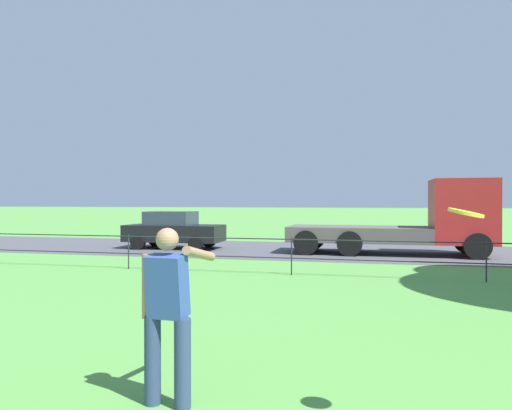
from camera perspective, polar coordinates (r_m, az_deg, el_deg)
The scene contains 6 objects.
street_strip at distance 19.38m, azimuth 14.53°, elevation -5.37°, with size 80.00×7.28×0.01m, color #4C4C51.
park_fence at distance 12.78m, azimuth 14.85°, elevation -5.36°, with size 33.46×0.04×1.00m.
person_thrower at distance 4.83m, azimuth -10.31°, elevation -12.01°, with size 0.55×0.76×1.71m.
frisbee at distance 4.13m, azimuth 23.43°, elevation -0.85°, with size 0.33×0.33×0.08m.
car_black_far_left at distance 20.45m, azimuth -9.67°, elevation -2.88°, with size 4.03×1.87×1.54m.
flatbed_truck_far_right at distance 18.71m, azimuth 18.60°, elevation -1.86°, with size 7.30×2.42×2.75m.
Camera 1 is at (-0.21, 1.24, 1.96)m, focal length 34.04 mm.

